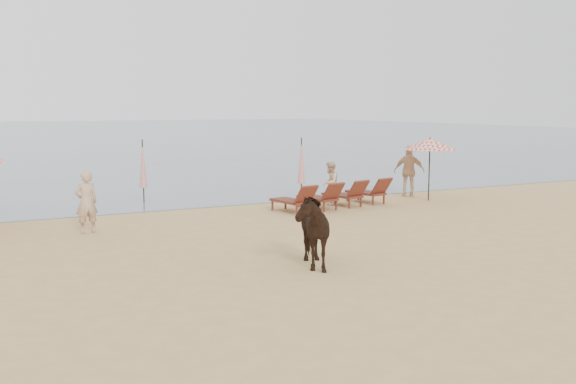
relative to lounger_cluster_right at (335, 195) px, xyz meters
The scene contains 10 objects.
ground 8.73m from the lounger_cluster_right, 112.20° to the right, with size 120.00×120.00×0.00m, color tan.
sea 72.01m from the lounger_cluster_right, 92.62° to the left, with size 160.00×140.00×0.06m, color #51606B.
lounger_cluster_right is the anchor object (origin of this frame).
umbrella_open_right 4.21m from the lounger_cluster_right, ahead, with size 1.87×1.87×2.28m.
umbrella_closed_left 6.79m from the lounger_cluster_right, 143.58° to the left, with size 0.27×0.27×2.23m.
umbrella_closed_right 2.75m from the lounger_cluster_right, 87.48° to the left, with size 0.27×0.27×2.23m.
cow 7.97m from the lounger_cluster_right, 125.03° to the right, with size 0.88×1.93×1.63m, color black.
beachgoer_left 8.17m from the lounger_cluster_right, behind, with size 0.61×0.40×1.68m, color tan.
beachgoer_right_a 0.74m from the lounger_cluster_right, 72.38° to the left, with size 0.73×0.57×1.50m, color #DFB58B.
beachgoer_right_b 4.12m from the lounger_cluster_right, 15.99° to the left, with size 1.13×0.47×1.92m, color tan.
Camera 1 is at (-7.63, -10.14, 3.36)m, focal length 40.00 mm.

